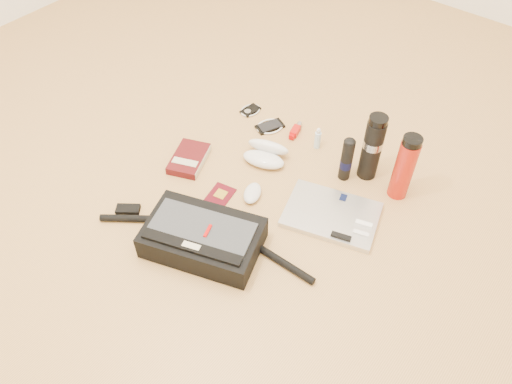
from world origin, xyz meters
The scene contains 14 objects.
ground centered at (0.00, 0.00, 0.00)m, with size 4.00×4.00×0.00m, color tan.
messenger_bag centered at (-0.06, -0.22, 0.05)m, with size 0.79×0.37×0.12m.
laptop centered at (0.23, 0.18, 0.01)m, with size 0.40×0.33×0.03m.
book centered at (-0.40, 0.06, 0.02)m, with size 0.19×0.23×0.04m.
passport centered at (-0.17, -0.01, 0.00)m, with size 0.11×0.14×0.01m.
mouse centered at (-0.07, 0.08, 0.02)m, with size 0.11×0.13×0.04m.
sunglasses_case centered at (-0.16, 0.27, 0.04)m, with size 0.22×0.20×0.10m.
ipod centered at (-0.41, 0.48, 0.01)m, with size 0.09×0.10×0.01m.
phone centered at (-0.27, 0.45, 0.01)m, with size 0.13×0.14×0.01m.
inhaler centered at (-0.16, 0.49, 0.01)m, with size 0.05×0.11×0.03m.
spray_bottle centered at (-0.04, 0.47, 0.05)m, with size 0.03×0.03×0.10m.
aerosol_can centered at (0.15, 0.39, 0.10)m, with size 0.05×0.05×0.20m.
thermos_black centered at (0.21, 0.46, 0.15)m, with size 0.10×0.10×0.30m.
thermos_red centered at (0.36, 0.45, 0.14)m, with size 0.09×0.09×0.29m.
Camera 1 is at (0.75, -0.93, 1.47)m, focal length 35.00 mm.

